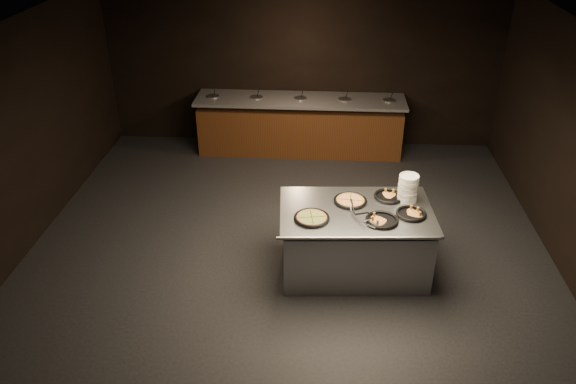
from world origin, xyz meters
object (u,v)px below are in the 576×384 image
Objects in this scene: plate_stack at (408,188)px; pan_cheese_whole at (350,200)px; pan_veggie_whole at (312,218)px; serving_counter at (354,241)px.

pan_cheese_whole is at bearing -172.33° from plate_stack.
pan_veggie_whole is (-1.17, -0.53, -0.15)m from plate_stack.
serving_counter is 0.52m from pan_cheese_whole.
pan_cheese_whole is (-0.07, 0.19, 0.48)m from serving_counter.
pan_cheese_whole is (-0.71, -0.10, -0.15)m from plate_stack.
pan_veggie_whole is at bearing -159.49° from serving_counter.
serving_counter is 4.53× the size of pan_veggie_whole.
pan_veggie_whole is 0.64m from pan_cheese_whole.
plate_stack reaches higher than pan_cheese_whole.
pan_cheese_whole reaches higher than serving_counter.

